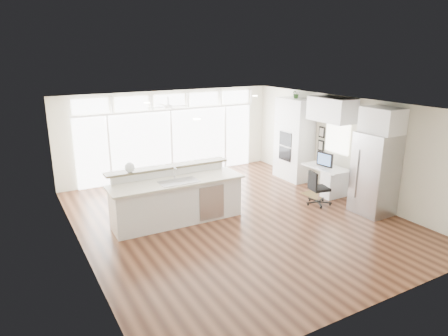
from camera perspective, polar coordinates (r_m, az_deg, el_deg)
floor at (r=9.65m, az=1.66°, el=-7.22°), size 7.00×8.00×0.02m
ceiling at (r=8.92m, az=1.80°, el=8.94°), size 7.00×8.00×0.02m
wall_back at (r=12.69m, az=-7.71°, el=4.85°), size 7.00×0.04×2.70m
wall_front at (r=6.33m, az=21.03°, el=-8.08°), size 7.00×0.04×2.70m
wall_left at (r=8.03m, az=-20.17°, el=-2.82°), size 0.04×8.00×2.70m
wall_right at (r=11.36m, az=17.03°, el=2.92°), size 0.04×8.00×2.70m
glass_wall at (r=12.70m, az=-7.56°, el=3.48°), size 5.80×0.06×2.08m
transom_row at (r=12.47m, az=-7.79°, el=9.45°), size 5.90×0.06×0.40m
desk_window at (r=11.49m, az=15.90°, el=4.19°), size 0.04×0.85×0.85m
ceiling_fan at (r=11.22m, az=-7.99°, el=9.20°), size 1.16×1.16×0.32m
recessed_lights at (r=9.09m, az=1.14°, el=8.96°), size 3.40×3.00×0.02m
oven_cabinet at (r=12.44m, az=9.96°, el=4.05°), size 0.64×1.20×2.50m
desk_nook at (r=11.56m, az=14.29°, el=-1.63°), size 0.72×1.30×0.76m
upper_cabinets at (r=11.15m, az=15.15°, el=8.07°), size 0.64×1.30×0.64m
refrigerator at (r=10.30m, az=20.74°, el=-0.79°), size 0.76×0.90×2.00m
fridge_cabinet at (r=10.07m, az=21.71°, el=6.35°), size 0.64×0.90×0.60m
framed_photos at (r=11.95m, az=13.74°, el=4.06°), size 0.06×0.22×0.80m
kitchen_island at (r=9.30m, az=-6.70°, el=-4.07°), size 3.14×1.23×1.24m
rug at (r=11.55m, az=13.52°, el=-3.54°), size 0.92×0.68×0.01m
office_chair at (r=10.61m, az=13.46°, el=-2.82°), size 0.54×0.51×0.89m
fishbowl at (r=9.16m, az=-13.32°, el=0.10°), size 0.27×0.27×0.23m
monitor at (r=11.34m, az=14.21°, el=1.19°), size 0.15×0.54×0.44m
keyboard at (r=11.28m, az=13.50°, el=0.04°), size 0.15×0.30×0.01m
potted_plant at (r=12.23m, az=10.28°, el=10.28°), size 0.28×0.31×0.22m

